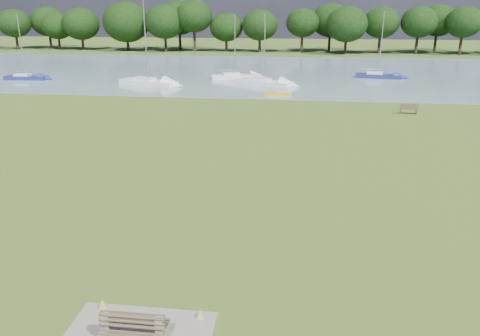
# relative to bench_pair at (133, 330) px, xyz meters

# --- Properties ---
(ground) EXTENTS (220.00, 220.00, 0.00)m
(ground) POSITION_rel_bench_pair_xyz_m (-0.00, 14.00, -0.50)
(ground) COLOR #4B6020
(river) EXTENTS (220.00, 40.00, 0.10)m
(river) POSITION_rel_bench_pair_xyz_m (-0.00, 56.00, -0.50)
(river) COLOR gray
(river) RESTS_ON ground
(far_bank) EXTENTS (220.00, 20.00, 0.40)m
(far_bank) POSITION_rel_bench_pair_xyz_m (-0.00, 86.00, -0.50)
(far_bank) COLOR #4C6626
(far_bank) RESTS_ON ground
(bench_pair) EXTENTS (1.83, 1.08, 0.98)m
(bench_pair) POSITION_rel_bench_pair_xyz_m (0.00, 0.00, 0.00)
(bench_pair) COLOR gray
(bench_pair) RESTS_ON concrete_pad
(riverbank_bench) EXTENTS (1.53, 0.60, 0.92)m
(riverbank_bench) POSITION_rel_bench_pair_xyz_m (13.81, 30.95, -0.04)
(riverbank_bench) COLOR brown
(riverbank_bench) RESTS_ON ground
(kayak) EXTENTS (2.87, 0.81, 0.28)m
(kayak) POSITION_rel_bench_pair_xyz_m (2.21, 38.00, -0.31)
(kayak) COLOR orange
(kayak) RESTS_ON river
(tree_line) EXTENTS (137.38, 8.21, 9.93)m
(tree_line) POSITION_rel_bench_pair_xyz_m (-2.26, 82.00, 5.42)
(tree_line) COLOR black
(tree_line) RESTS_ON far_bank
(sailboat_0) EXTENTS (5.24, 1.74, 7.83)m
(sailboat_0) POSITION_rel_bench_pair_xyz_m (-29.67, 44.99, -0.01)
(sailboat_0) COLOR navy
(sailboat_0) RESTS_ON river
(sailboat_1) EXTENTS (7.39, 4.11, 9.93)m
(sailboat_1) POSITION_rel_bench_pair_xyz_m (-13.35, 43.24, 0.03)
(sailboat_1) COLOR silver
(sailboat_1) RESTS_ON river
(sailboat_2) EXTENTS (6.21, 3.31, 7.83)m
(sailboat_2) POSITION_rel_bench_pair_xyz_m (-3.81, 49.03, 0.01)
(sailboat_2) COLOR silver
(sailboat_2) RESTS_ON river
(sailboat_4) EXTENTS (5.84, 2.49, 8.17)m
(sailboat_4) POSITION_rel_bench_pair_xyz_m (14.32, 51.85, 0.01)
(sailboat_4) COLOR navy
(sailboat_4) RESTS_ON river
(sailboat_5) EXTENTS (7.04, 4.46, 7.93)m
(sailboat_5) POSITION_rel_bench_pair_xyz_m (0.17, 44.94, -0.03)
(sailboat_5) COLOR silver
(sailboat_5) RESTS_ON river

